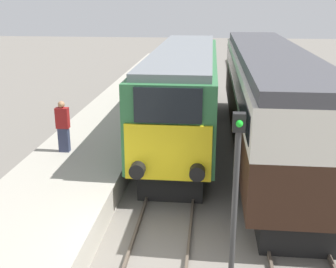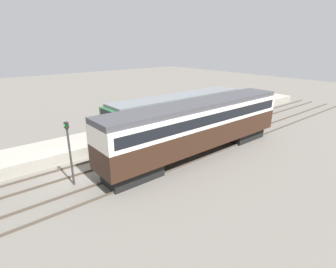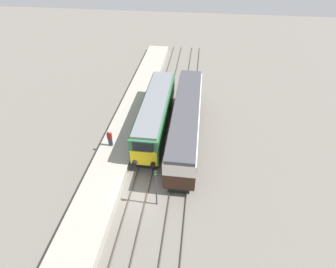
% 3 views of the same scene
% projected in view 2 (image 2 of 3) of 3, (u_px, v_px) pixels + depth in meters
% --- Properties ---
extents(ground_plane, '(120.00, 120.00, 0.00)m').
position_uv_depth(ground_plane, '(74.00, 171.00, 17.57)').
color(ground_plane, slate).
extents(platform_left, '(3.50, 50.00, 0.83)m').
position_uv_depth(platform_left, '(144.00, 130.00, 24.67)').
color(platform_left, '#9E998C').
rests_on(platform_left, ground_plane).
extents(rails_near_track, '(1.51, 60.00, 0.14)m').
position_uv_depth(rails_near_track, '(137.00, 152.00, 20.57)').
color(rails_near_track, '#4C4238').
rests_on(rails_near_track, ground_plane).
extents(rails_far_track, '(1.50, 60.00, 0.14)m').
position_uv_depth(rails_far_track, '(164.00, 167.00, 18.10)').
color(rails_far_track, '#4C4238').
rests_on(rails_far_track, ground_plane).
extents(locomotive, '(2.70, 13.84, 4.00)m').
position_uv_depth(locomotive, '(179.00, 116.00, 22.56)').
color(locomotive, black).
rests_on(locomotive, ground_plane).
extents(passenger_carriage, '(2.75, 16.06, 4.17)m').
position_uv_depth(passenger_carriage, '(199.00, 124.00, 19.32)').
color(passenger_carriage, black).
rests_on(passenger_carriage, ground_plane).
extents(person_on_platform, '(0.44, 0.26, 1.83)m').
position_uv_depth(person_on_platform, '(113.00, 120.00, 22.99)').
color(person_on_platform, '#2D334C').
rests_on(person_on_platform, platform_left).
extents(signal_post, '(0.24, 0.28, 3.96)m').
position_uv_depth(signal_post, '(69.00, 149.00, 15.17)').
color(signal_post, '#333333').
rests_on(signal_post, ground_plane).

